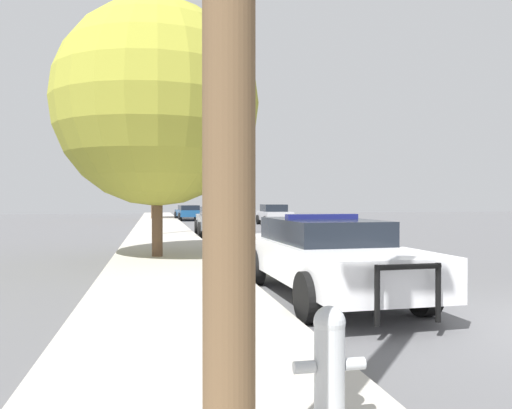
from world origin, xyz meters
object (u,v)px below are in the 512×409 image
at_px(car_background_oncoming, 274,214).
at_px(car_background_midblock, 217,220).
at_px(traffic_light, 196,161).
at_px(car_background_distant, 188,212).
at_px(tree_sidewalk_near, 157,104).
at_px(police_car, 326,255).
at_px(fire_hydrant, 329,361).
at_px(tree_sidewalk_far, 153,156).

height_order(car_background_oncoming, car_background_midblock, car_background_oncoming).
relative_size(traffic_light, car_background_oncoming, 1.16).
bearing_deg(car_background_distant, tree_sidewalk_near, -99.71).
bearing_deg(police_car, car_background_distant, -91.43).
height_order(car_background_distant, tree_sidewalk_near, tree_sidewalk_near).
bearing_deg(fire_hydrant, car_background_midblock, 85.24).
bearing_deg(car_background_midblock, car_background_distant, 91.87).
bearing_deg(traffic_light, car_background_oncoming, 56.54).
bearing_deg(fire_hydrant, tree_sidewalk_far, 91.94).
height_order(tree_sidewalk_near, tree_sidewalk_far, tree_sidewalk_far).
distance_m(fire_hydrant, traffic_light, 20.15).
xyz_separation_m(police_car, car_background_midblock, (-0.07, 14.91, -0.01)).
relative_size(police_car, tree_sidewalk_near, 0.75).
bearing_deg(fire_hydrant, police_car, 70.73).
bearing_deg(police_car, car_background_midblock, -91.55).
bearing_deg(fire_hydrant, tree_sidewalk_near, 95.97).
xyz_separation_m(car_background_distant, tree_sidewalk_far, (-2.82, 1.52, 4.65)).
bearing_deg(tree_sidewalk_far, car_background_distant, -28.36).
xyz_separation_m(police_car, tree_sidewalk_far, (-3.05, 34.00, 4.58)).
bearing_deg(car_background_distant, police_car, -93.67).
bearing_deg(car_background_distant, car_background_oncoming, -63.44).
relative_size(fire_hydrant, car_background_oncoming, 0.21).
xyz_separation_m(traffic_light, tree_sidewalk_far, (-2.01, 19.02, 1.84)).
distance_m(car_background_oncoming, tree_sidewalk_near, 19.97).
bearing_deg(car_background_distant, tree_sidewalk_far, 147.56).
distance_m(police_car, fire_hydrant, 5.24).
bearing_deg(police_car, tree_sidewalk_far, -86.71).
xyz_separation_m(police_car, fire_hydrant, (-1.73, -4.95, -0.18)).
distance_m(fire_hydrant, car_background_oncoming, 29.58).
distance_m(fire_hydrant, car_background_midblock, 19.93).
bearing_deg(car_background_distant, car_background_midblock, -93.58).
bearing_deg(car_background_oncoming, car_background_distant, -58.04).
xyz_separation_m(fire_hydrant, car_background_distant, (1.50, 37.42, 0.10)).
bearing_deg(traffic_light, tree_sidewalk_far, 96.03).
relative_size(traffic_light, car_background_distant, 1.06).
xyz_separation_m(car_background_distant, car_background_oncoming, (5.08, -8.58, 0.05)).
height_order(car_background_oncoming, tree_sidewalk_near, tree_sidewalk_near).
relative_size(fire_hydrant, car_background_midblock, 0.20).
xyz_separation_m(car_background_distant, car_background_midblock, (0.15, -17.56, 0.07)).
relative_size(car_background_distant, car_background_midblock, 1.06).
relative_size(car_background_distant, tree_sidewalk_far, 0.59).
height_order(police_car, tree_sidewalk_near, tree_sidewalk_near).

